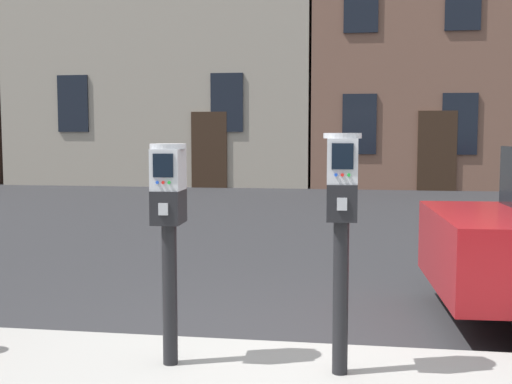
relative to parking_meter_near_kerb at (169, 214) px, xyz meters
name	(u,v)px	position (x,y,z in m)	size (l,w,h in m)	color
ground_plane	(310,374)	(0.82, 0.33, -1.06)	(160.00, 160.00, 0.00)	#28282B
parking_meter_near_kerb	(169,214)	(0.00, 0.00, 0.00)	(0.22, 0.26, 1.34)	black
parking_meter_twin_adjacent	(342,209)	(1.02, 0.00, 0.04)	(0.22, 0.26, 1.40)	black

